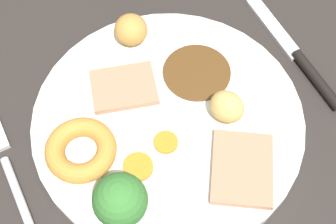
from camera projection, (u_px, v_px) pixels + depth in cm
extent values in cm
cube|color=#2B2623|center=(149.00, 129.00, 54.27)|extent=(120.00, 84.00, 3.60)
cylinder|color=white|center=(168.00, 120.00, 51.97)|extent=(29.35, 29.35, 1.40)
cylinder|color=#563819|center=(197.00, 72.00, 54.13)|extent=(7.71, 7.71, 0.30)
cube|color=tan|center=(242.00, 168.00, 47.89)|extent=(9.53, 9.98, 0.80)
cube|color=tan|center=(124.00, 87.00, 52.80)|extent=(8.41, 7.41, 0.80)
torus|color=#C68938|center=(81.00, 150.00, 48.26)|extent=(7.31, 7.31, 2.03)
ellipsoid|color=#D8B260|center=(227.00, 107.00, 49.94)|extent=(4.30, 4.66, 3.53)
ellipsoid|color=#BC8C42|center=(131.00, 30.00, 55.34)|extent=(4.66, 4.77, 3.32)
cylinder|color=orange|center=(169.00, 141.00, 49.63)|extent=(2.53, 2.53, 0.51)
cylinder|color=orange|center=(138.00, 167.00, 48.07)|extent=(3.04, 3.04, 0.63)
cylinder|color=#8CB766|center=(122.00, 210.00, 45.34)|extent=(1.35, 1.35, 1.55)
sphere|color=#387A33|center=(120.00, 200.00, 43.12)|extent=(5.14, 5.14, 5.14)
cylinder|color=silver|center=(19.00, 198.00, 47.75)|extent=(1.21, 9.52, 0.90)
cylinder|color=black|center=(317.00, 79.00, 54.79)|extent=(1.70, 8.56, 1.20)
cube|color=silver|center=(274.00, 27.00, 59.22)|extent=(2.32, 10.58, 0.40)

